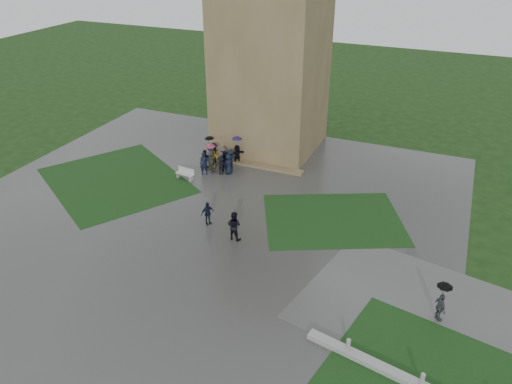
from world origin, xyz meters
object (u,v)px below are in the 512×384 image
at_px(bench, 185,173).
at_px(pedestrian_mid, 208,213).
at_px(pedestrian_path, 441,302).
at_px(tower, 272,43).
at_px(pedestrian_near, 234,226).

xyz_separation_m(bench, pedestrian_mid, (4.69, -5.16, 0.35)).
xyz_separation_m(bench, pedestrian_path, (19.56, -8.69, 0.71)).
bearing_deg(pedestrian_mid, pedestrian_path, -71.75).
relative_size(tower, pedestrian_mid, 11.21).
xyz_separation_m(pedestrian_near, pedestrian_path, (12.51, -2.61, 0.20)).
relative_size(tower, pedestrian_near, 9.35).
bearing_deg(bench, pedestrian_near, -33.58).
bearing_deg(tower, bench, -113.04).
height_order(pedestrian_mid, pedestrian_path, pedestrian_path).
relative_size(bench, pedestrian_path, 0.68).
distance_m(pedestrian_mid, pedestrian_path, 15.28).
distance_m(tower, pedestrian_path, 24.76).
distance_m(pedestrian_near, pedestrian_path, 12.79).
bearing_deg(bench, pedestrian_mid, -40.49).
bearing_deg(bench, pedestrian_path, -16.75).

